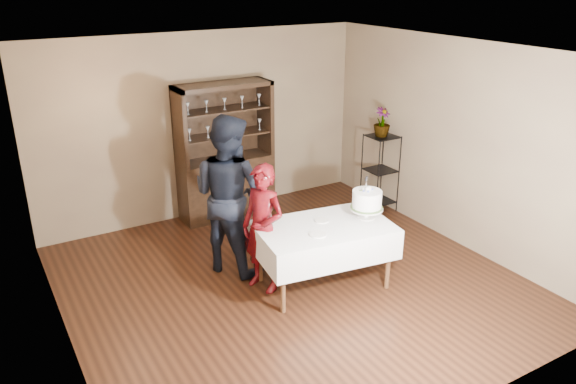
# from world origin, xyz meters

# --- Properties ---
(floor) EXTENTS (5.00, 5.00, 0.00)m
(floor) POSITION_xyz_m (0.00, 0.00, 0.00)
(floor) COLOR black
(floor) RESTS_ON ground
(ceiling) EXTENTS (5.00, 5.00, 0.00)m
(ceiling) POSITION_xyz_m (0.00, 0.00, 2.70)
(ceiling) COLOR white
(ceiling) RESTS_ON back_wall
(back_wall) EXTENTS (5.00, 0.02, 2.70)m
(back_wall) POSITION_xyz_m (0.00, 2.50, 1.35)
(back_wall) COLOR brown
(back_wall) RESTS_ON floor
(wall_left) EXTENTS (0.02, 5.00, 2.70)m
(wall_left) POSITION_xyz_m (-2.50, 0.00, 1.35)
(wall_left) COLOR brown
(wall_left) RESTS_ON floor
(wall_right) EXTENTS (0.02, 5.00, 2.70)m
(wall_right) POSITION_xyz_m (2.50, 0.00, 1.35)
(wall_right) COLOR brown
(wall_right) RESTS_ON floor
(china_hutch) EXTENTS (1.40, 0.48, 2.00)m
(china_hutch) POSITION_xyz_m (0.20, 2.25, 0.66)
(china_hutch) COLOR black
(china_hutch) RESTS_ON floor
(plant_etagere) EXTENTS (0.42, 0.42, 1.20)m
(plant_etagere) POSITION_xyz_m (2.28, 1.20, 0.65)
(plant_etagere) COLOR black
(plant_etagere) RESTS_ON floor
(cake_table) EXTENTS (1.65, 1.15, 0.77)m
(cake_table) POSITION_xyz_m (0.30, -0.21, 0.58)
(cake_table) COLOR silver
(cake_table) RESTS_ON floor
(woman) EXTENTS (0.55, 0.65, 1.51)m
(woman) POSITION_xyz_m (-0.33, 0.09, 0.76)
(woman) COLOR #380510
(woman) RESTS_ON floor
(man) EXTENTS (1.11, 1.19, 1.96)m
(man) POSITION_xyz_m (-0.45, 0.73, 0.98)
(man) COLOR black
(man) RESTS_ON floor
(cake) EXTENTS (0.39, 0.39, 0.53)m
(cake) POSITION_xyz_m (0.85, -0.28, 0.98)
(cake) COLOR white
(cake) RESTS_ON cake_table
(plate_near) EXTENTS (0.24, 0.24, 0.01)m
(plate_near) POSITION_xyz_m (0.10, -0.38, 0.77)
(plate_near) COLOR white
(plate_near) RESTS_ON cake_table
(plate_far) EXTENTS (0.22, 0.22, 0.01)m
(plate_far) POSITION_xyz_m (0.35, -0.09, 0.77)
(plate_far) COLOR white
(plate_far) RESTS_ON cake_table
(potted_plant) EXTENTS (0.28, 0.28, 0.43)m
(potted_plant) POSITION_xyz_m (2.25, 1.19, 1.40)
(potted_plant) COLOR #43612E
(potted_plant) RESTS_ON plant_etagere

